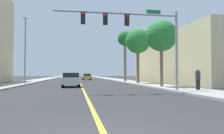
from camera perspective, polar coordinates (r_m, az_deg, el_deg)
name	(u,v)px	position (r m, az deg, el deg)	size (l,w,h in m)	color
ground	(79,80)	(46.81, -8.78, -3.46)	(192.00, 192.00, 0.00)	#2D2D30
sidewalk_left	(39,80)	(47.40, -18.69, -3.27)	(3.37, 168.00, 0.15)	#9E9B93
sidewalk_right	(116,80)	(47.62, 1.08, -3.36)	(3.37, 168.00, 0.15)	#9E9B93
lane_marking_center	(79,80)	(46.81, -8.78, -3.45)	(0.16, 144.00, 0.01)	yellow
building_right_near	(198,60)	(35.91, 21.89, 1.65)	(12.89, 25.27, 6.89)	beige
traffic_signal_mast	(137,29)	(16.09, 6.54, 9.93)	(9.15, 0.36, 5.97)	gray
street_lamp	(25,47)	(29.36, -22.01, 4.95)	(0.56, 0.28, 8.35)	gray
palm_near	(161,36)	(21.52, 12.93, 7.96)	(3.04, 3.04, 6.42)	brown
palm_mid	(138,42)	(29.10, 6.85, 6.69)	(3.32, 3.32, 7.24)	brown
palm_far	(125,40)	(37.02, 3.48, 7.15)	(2.55, 2.55, 8.51)	brown
car_silver	(71,80)	(22.77, -10.85, -3.28)	(1.92, 3.90, 1.46)	#BCBCC1
car_blue	(72,77)	(43.06, -10.48, -2.56)	(2.07, 4.66, 1.50)	#1E389E
car_yellow	(87,77)	(47.86, -6.70, -2.57)	(1.91, 3.90, 1.37)	gold
pedestrian	(198,79)	(17.68, 21.79, -2.97)	(0.38, 0.38, 1.64)	black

